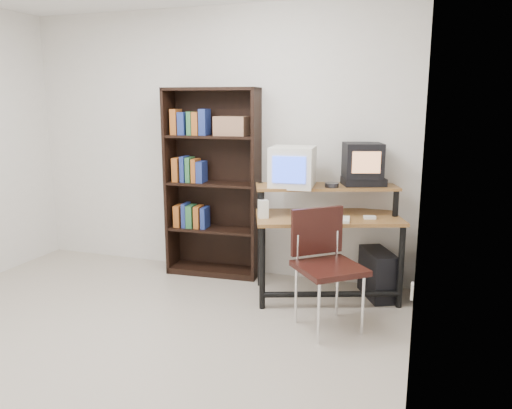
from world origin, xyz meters
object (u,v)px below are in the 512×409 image
(pc_tower, at_px, (377,274))
(bookshelf, at_px, (213,181))
(computer_desk, at_px, (327,220))
(crt_tv, at_px, (363,160))
(crt_monitor, at_px, (293,167))
(school_chair, at_px, (325,255))

(pc_tower, distance_m, bookshelf, 1.79)
(computer_desk, xyz_separation_m, crt_tv, (0.26, 0.22, 0.51))
(crt_monitor, bearing_deg, computer_desk, -1.83)
(crt_monitor, distance_m, crt_tv, 0.62)
(crt_monitor, height_order, bookshelf, bookshelf)
(crt_tv, height_order, pc_tower, crt_tv)
(computer_desk, height_order, crt_tv, crt_tv)
(crt_monitor, distance_m, school_chair, 0.93)
(computer_desk, relative_size, crt_tv, 3.42)
(crt_tv, distance_m, bookshelf, 1.47)
(bookshelf, bearing_deg, crt_monitor, -20.46)
(school_chair, relative_size, bookshelf, 0.49)
(crt_monitor, distance_m, pc_tower, 1.21)
(computer_desk, bearing_deg, crt_monitor, 163.54)
(crt_tv, xyz_separation_m, bookshelf, (-1.44, 0.03, -0.26))
(bookshelf, bearing_deg, pc_tower, -8.37)
(school_chair, bearing_deg, pc_tower, 24.69)
(computer_desk, distance_m, bookshelf, 1.24)
(crt_tv, bearing_deg, bookshelf, 160.90)
(crt_tv, bearing_deg, school_chair, -118.74)
(crt_tv, relative_size, bookshelf, 0.22)
(crt_monitor, xyz_separation_m, pc_tower, (0.76, 0.13, -0.94))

